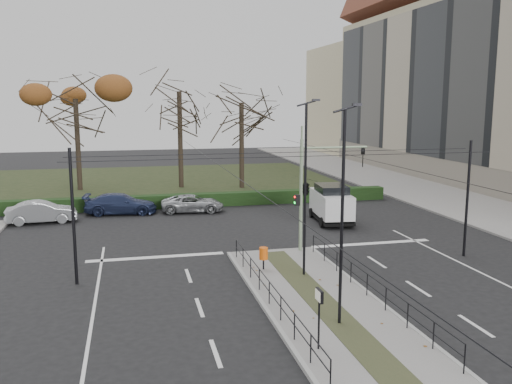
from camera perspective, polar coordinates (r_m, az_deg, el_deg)
ground at (r=24.46m, az=4.56°, el=-9.42°), size 140.00×140.00×0.00m
median_island at (r=22.21m, az=6.56°, el=-11.26°), size 4.40×15.00×0.14m
sidewalk_east at (r=51.29m, az=16.32°, el=0.30°), size 8.00×90.00×0.14m
park at (r=54.60m, az=-11.88°, el=1.00°), size 38.00×26.00×0.10m
hedge at (r=41.30m, az=-11.42°, el=-1.05°), size 38.00×1.00×1.00m
apartment_block at (r=57.90m, az=24.62°, el=11.10°), size 13.09×52.10×21.64m
median_railing at (r=21.82m, az=6.69°, el=-9.12°), size 4.14×13.24×0.92m
catenary at (r=25.09m, az=3.53°, el=-0.85°), size 20.00×34.00×6.00m
traffic_light at (r=28.33m, az=5.43°, el=0.60°), size 3.99×2.30×5.88m
litter_bin at (r=25.47m, az=0.80°, el=-6.52°), size 0.41×0.41×1.05m
info_panel at (r=17.45m, az=6.66°, el=-11.47°), size 0.11×0.51×1.97m
streetlamp_median_near at (r=18.84m, az=9.10°, el=-2.41°), size 0.65×0.13×7.73m
streetlamp_median_far at (r=24.07m, az=5.23°, el=0.46°), size 0.66×0.13×7.90m
parked_car_second at (r=38.41m, az=-21.63°, el=-1.97°), size 4.56×1.93×1.46m
parked_car_third at (r=39.78m, az=-14.06°, el=-1.21°), size 5.24×2.58×1.46m
parked_car_fourth at (r=39.55m, az=-6.70°, el=-1.20°), size 4.70×2.55×1.25m
white_van at (r=36.24m, az=7.92°, el=-1.13°), size 2.56×4.90×2.49m
rust_tree at (r=50.65m, az=-18.49°, el=9.29°), size 9.72×9.72×10.62m
bare_tree_center at (r=49.35m, az=-1.54°, el=8.73°), size 6.89×6.89×10.28m
bare_tree_near at (r=50.15m, az=-8.08°, el=9.72°), size 6.37×6.37×11.62m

